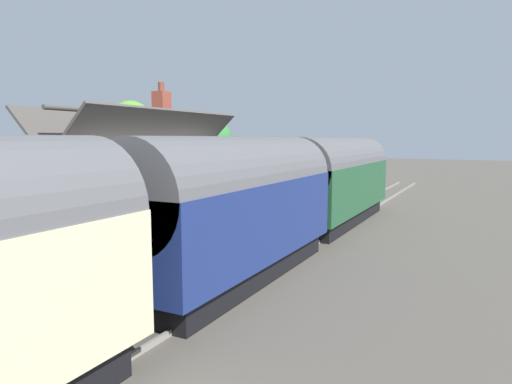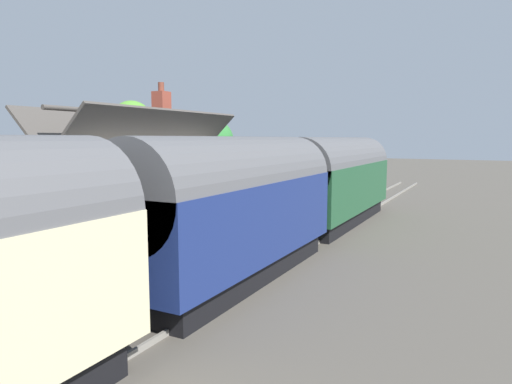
{
  "view_description": "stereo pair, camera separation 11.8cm",
  "coord_description": "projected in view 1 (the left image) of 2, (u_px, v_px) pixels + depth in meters",
  "views": [
    {
      "loc": [
        -18.07,
        -7.54,
        4.27
      ],
      "look_at": [
        -0.58,
        1.5,
        1.9
      ],
      "focal_mm": 31.38,
      "sensor_mm": 36.0,
      "label": 1
    },
    {
      "loc": [
        -18.02,
        -7.65,
        4.27
      ],
      "look_at": [
        -0.58,
        1.5,
        1.9
      ],
      "focal_mm": 31.38,
      "sensor_mm": 36.0,
      "label": 2
    }
  ],
  "objects": [
    {
      "name": "bench_mid_platform",
      "position": [
        290.0,
        188.0,
        26.21
      ],
      "size": [
        1.42,
        0.5,
        0.88
      ],
      "color": "#26727F",
      "rests_on": "platform"
    },
    {
      "name": "rail_far",
      "position": [
        296.0,
        234.0,
        19.8
      ],
      "size": [
        52.0,
        0.08,
        0.14
      ],
      "primitive_type": "cube",
      "color": "gray",
      "rests_on": "ground"
    },
    {
      "name": "train",
      "position": [
        239.0,
        206.0,
        13.6
      ],
      "size": [
        30.94,
        2.73,
        4.32
      ],
      "color": "black",
      "rests_on": "ground"
    },
    {
      "name": "platform_edge_coping",
      "position": [
        268.0,
        213.0,
        20.32
      ],
      "size": [
        32.0,
        0.36,
        0.02
      ],
      "primitive_type": "cube",
      "color": "beige",
      "rests_on": "platform"
    },
    {
      "name": "lamp_post_platform",
      "position": [
        315.0,
        155.0,
        28.26
      ],
      "size": [
        0.32,
        0.5,
        3.28
      ],
      "color": "black",
      "rests_on": "platform"
    },
    {
      "name": "ground_plane",
      "position": [
        292.0,
        235.0,
        19.89
      ],
      "size": [
        160.0,
        160.0,
        0.0
      ],
      "primitive_type": "plane",
      "color": "#4C473F"
    },
    {
      "name": "tree_far_right",
      "position": [
        209.0,
        141.0,
        30.33
      ],
      "size": [
        3.15,
        3.15,
        5.65
      ],
      "color": "#4C3828",
      "rests_on": "ground"
    },
    {
      "name": "planter_by_door",
      "position": [
        234.0,
        199.0,
        22.1
      ],
      "size": [
        0.45,
        0.45,
        0.79
      ],
      "color": "black",
      "rests_on": "platform"
    },
    {
      "name": "bench_platform_end",
      "position": [
        259.0,
        196.0,
        22.57
      ],
      "size": [
        1.41,
        0.45,
        0.88
      ],
      "color": "#26727F",
      "rests_on": "platform"
    },
    {
      "name": "platform",
      "position": [
        222.0,
        218.0,
        21.51
      ],
      "size": [
        32.0,
        5.34,
        0.9
      ],
      "primitive_type": "cube",
      "color": "gray",
      "rests_on": "ground"
    },
    {
      "name": "planter_edge_far",
      "position": [
        280.0,
        186.0,
        28.22
      ],
      "size": [
        0.41,
        0.41,
        0.76
      ],
      "color": "gray",
      "rests_on": "platform"
    },
    {
      "name": "planter_edge_near",
      "position": [
        285.0,
        194.0,
        23.75
      ],
      "size": [
        0.54,
        0.54,
        0.86
      ],
      "color": "black",
      "rests_on": "platform"
    },
    {
      "name": "planter_corner_building",
      "position": [
        317.0,
        184.0,
        29.0
      ],
      "size": [
        0.56,
        0.56,
        0.81
      ],
      "color": "#9E5138",
      "rests_on": "platform"
    },
    {
      "name": "station_building",
      "position": [
        142.0,
        187.0,
        17.18
      ],
      "size": [
        8.22,
        3.56,
        5.59
      ],
      "color": "white",
      "rests_on": "platform"
    },
    {
      "name": "rail_near",
      "position": [
        327.0,
        237.0,
        19.14
      ],
      "size": [
        52.0,
        0.08,
        0.14
      ],
      "primitive_type": "cube",
      "color": "gray",
      "rests_on": "ground"
    },
    {
      "name": "tree_distant",
      "position": [
        131.0,
        135.0,
        29.13
      ],
      "size": [
        3.52,
        3.27,
        6.7
      ],
      "color": "#4C3828",
      "rests_on": "ground"
    }
  ]
}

